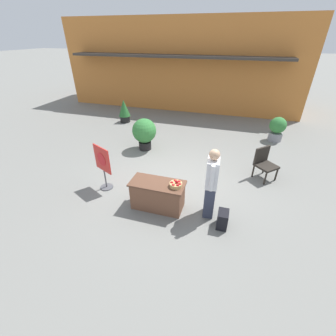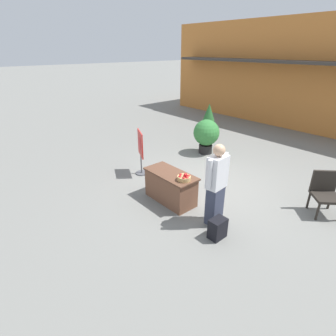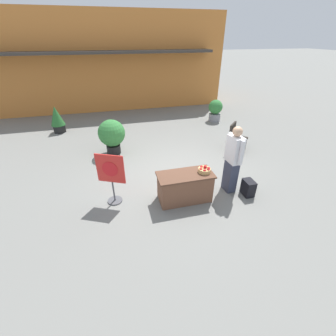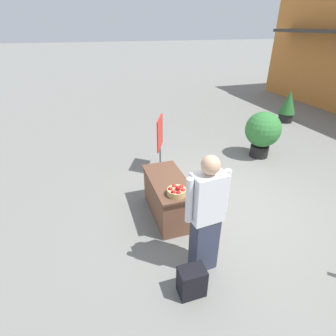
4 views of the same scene
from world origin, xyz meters
name	(u,v)px [view 1 (image 1 of 4)]	position (x,y,z in m)	size (l,w,h in m)	color
ground_plane	(176,182)	(0.00, 0.00, 0.00)	(120.00, 120.00, 0.00)	slate
storefront_building	(184,63)	(-1.98, 8.94, 2.33)	(13.14, 4.67, 4.66)	#C67533
display_table	(158,195)	(-0.16, -1.19, 0.37)	(1.34, 0.62, 0.74)	brown
apple_basket	(176,184)	(0.31, -1.20, 0.80)	(0.30, 0.30, 0.16)	tan
person_visitor	(211,184)	(1.11, -1.08, 0.91)	(0.29, 0.61, 1.77)	#33384C
backpack	(222,219)	(1.48, -1.41, 0.21)	(0.24, 0.34, 0.42)	black
poster_board	(103,166)	(-1.85, -0.83, 0.73)	(0.62, 0.36, 1.30)	#4C4C51
patio_chair	(264,162)	(2.45, 1.08, 0.53)	(0.78, 0.78, 0.96)	#28231E
potted_plant_near_left	(144,132)	(-1.74, 1.87, 0.70)	(0.90, 0.90, 1.20)	black
potted_plant_near_right	(124,110)	(-3.88, 4.48, 0.59)	(0.56, 0.56, 1.11)	black
potted_plant_far_right	(277,128)	(3.13, 4.23, 0.53)	(0.65, 0.65, 0.99)	gray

